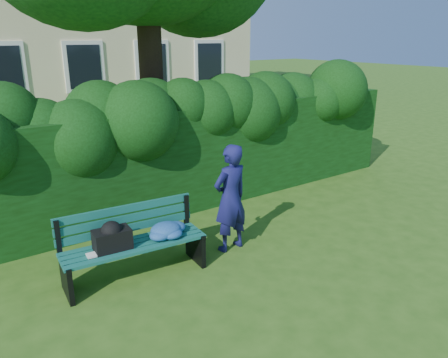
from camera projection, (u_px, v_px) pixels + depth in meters
ground at (248, 253)px, 6.21m from camera, size 80.00×80.00×0.00m
hedge at (171, 158)px, 7.63m from camera, size 10.00×1.00×1.80m
park_bench at (137, 239)px, 5.50m from camera, size 1.83×0.71×0.89m
man_reading at (230, 198)px, 6.11m from camera, size 0.60×0.43×1.55m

